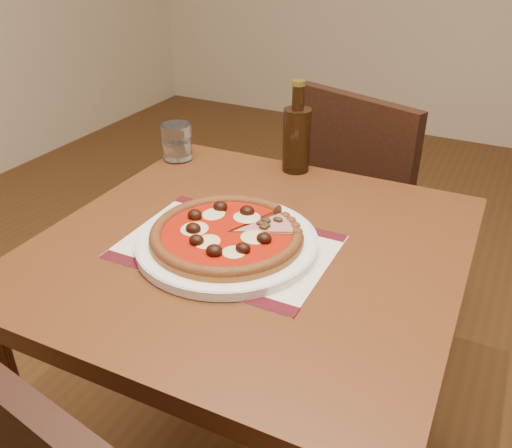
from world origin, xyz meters
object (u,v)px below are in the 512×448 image
(water_glass, at_px, (177,142))
(bottle, at_px, (297,137))
(plate, at_px, (227,242))
(chair_far, at_px, (367,205))
(pizza, at_px, (227,233))
(table, at_px, (252,284))

(water_glass, bearing_deg, bottle, 13.74)
(plate, distance_m, bottle, 0.41)
(chair_far, height_order, pizza, chair_far)
(table, relative_size, pizza, 2.77)
(table, relative_size, bottle, 3.61)
(chair_far, bearing_deg, bottle, 94.41)
(water_glass, bearing_deg, chair_far, 47.86)
(pizza, bearing_deg, plate, 49.77)
(table, relative_size, plate, 2.33)
(table, distance_m, bottle, 0.41)
(chair_far, distance_m, plate, 0.81)
(table, xyz_separation_m, water_glass, (-0.37, 0.28, 0.15))
(plate, height_order, pizza, pizza)
(plate, height_order, bottle, bottle)
(pizza, bearing_deg, chair_far, 84.83)
(chair_far, height_order, bottle, bottle)
(plate, xyz_separation_m, water_glass, (-0.33, 0.32, 0.04))
(water_glass, relative_size, bottle, 0.42)
(table, distance_m, water_glass, 0.49)
(table, bearing_deg, chair_far, 87.10)
(chair_far, relative_size, plate, 2.49)
(table, bearing_deg, bottle, 99.71)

